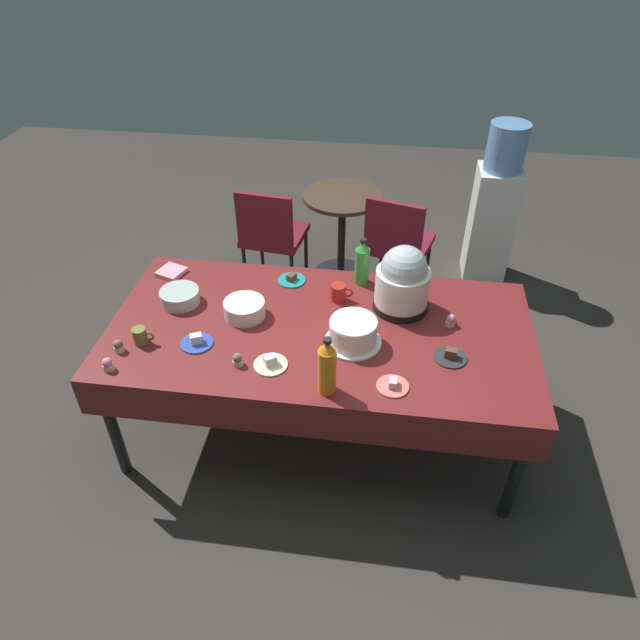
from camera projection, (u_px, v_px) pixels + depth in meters
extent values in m
plane|color=#383330|center=(320.00, 424.00, 3.43)|extent=(9.00, 9.00, 0.00)
cube|color=maroon|center=(320.00, 331.00, 2.98)|extent=(2.20, 1.10, 0.04)
cylinder|color=black|center=(113.00, 427.00, 2.95)|extent=(0.06, 0.06, 0.71)
cylinder|color=black|center=(517.00, 471.00, 2.74)|extent=(0.06, 0.06, 0.71)
cylinder|color=black|center=(173.00, 316.00, 3.68)|extent=(0.06, 0.06, 0.71)
cylinder|color=black|center=(497.00, 344.00, 3.47)|extent=(0.06, 0.06, 0.71)
cube|color=maroon|center=(304.00, 424.00, 2.62)|extent=(2.20, 0.01, 0.18)
cube|color=maroon|center=(332.00, 288.00, 3.47)|extent=(2.20, 0.01, 0.18)
cylinder|color=silver|center=(353.00, 342.00, 2.87)|extent=(0.29, 0.29, 0.01)
cylinder|color=white|center=(353.00, 332.00, 2.82)|extent=(0.24, 0.24, 0.12)
cylinder|color=white|center=(354.00, 322.00, 2.79)|extent=(0.23, 0.23, 0.01)
cylinder|color=black|center=(400.00, 304.00, 3.09)|extent=(0.30, 0.30, 0.04)
cylinder|color=white|center=(402.00, 287.00, 3.02)|extent=(0.29, 0.29, 0.19)
sphere|color=#B2BCC1|center=(404.00, 269.00, 2.95)|extent=(0.24, 0.24, 0.24)
cylinder|color=#B2C6BC|center=(180.00, 296.00, 3.12)|extent=(0.21, 0.21, 0.08)
cylinder|color=silver|center=(245.00, 309.00, 3.02)|extent=(0.22, 0.22, 0.09)
cylinder|color=#E07266|center=(393.00, 386.00, 2.62)|extent=(0.15, 0.15, 0.01)
cube|color=beige|center=(393.00, 383.00, 2.61)|extent=(0.04, 0.05, 0.04)
cylinder|color=beige|center=(271.00, 365.00, 2.74)|extent=(0.17, 0.17, 0.01)
cube|color=white|center=(270.00, 360.00, 2.72)|extent=(0.07, 0.07, 0.05)
cylinder|color=teal|center=(292.00, 280.00, 3.30)|extent=(0.16, 0.16, 0.01)
cube|color=brown|center=(292.00, 277.00, 3.29)|extent=(0.06, 0.07, 0.04)
cylinder|color=#2D4CB2|center=(197.00, 343.00, 2.86)|extent=(0.16, 0.16, 0.01)
cube|color=white|center=(196.00, 339.00, 2.84)|extent=(0.07, 0.06, 0.05)
cylinder|color=#2D2D33|center=(450.00, 357.00, 2.78)|extent=(0.16, 0.16, 0.01)
cube|color=brown|center=(451.00, 353.00, 2.76)|extent=(0.06, 0.05, 0.05)
cylinder|color=beige|center=(119.00, 349.00, 2.81)|extent=(0.05, 0.05, 0.03)
sphere|color=brown|center=(118.00, 344.00, 2.79)|extent=(0.05, 0.05, 0.05)
cylinder|color=beige|center=(238.00, 362.00, 2.73)|extent=(0.05, 0.05, 0.03)
sphere|color=brown|center=(237.00, 358.00, 2.72)|extent=(0.05, 0.05, 0.05)
cylinder|color=beige|center=(109.00, 367.00, 2.71)|extent=(0.05, 0.05, 0.03)
sphere|color=pink|center=(107.00, 363.00, 2.69)|extent=(0.05, 0.05, 0.05)
cylinder|color=beige|center=(450.00, 323.00, 2.97)|extent=(0.05, 0.05, 0.03)
sphere|color=pink|center=(451.00, 319.00, 2.95)|extent=(0.05, 0.05, 0.05)
cylinder|color=green|center=(362.00, 266.00, 3.23)|extent=(0.08, 0.08, 0.22)
cone|color=green|center=(363.00, 246.00, 3.14)|extent=(0.07, 0.07, 0.05)
cylinder|color=black|center=(363.00, 240.00, 3.12)|extent=(0.04, 0.04, 0.02)
cylinder|color=orange|center=(327.00, 371.00, 2.54)|extent=(0.08, 0.08, 0.24)
cone|color=orange|center=(327.00, 347.00, 2.45)|extent=(0.08, 0.08, 0.05)
cylinder|color=black|center=(327.00, 341.00, 2.43)|extent=(0.04, 0.04, 0.02)
cylinder|color=olive|center=(140.00, 336.00, 2.84)|extent=(0.07, 0.07, 0.09)
torus|color=olive|center=(149.00, 336.00, 2.84)|extent=(0.06, 0.01, 0.06)
cylinder|color=#B2231E|center=(338.00, 293.00, 3.13)|extent=(0.08, 0.08, 0.10)
torus|color=#B2231E|center=(348.00, 293.00, 3.12)|extent=(0.06, 0.01, 0.06)
cube|color=pink|center=(171.00, 272.00, 3.35)|extent=(0.18, 0.18, 0.02)
cube|color=maroon|center=(275.00, 235.00, 4.36)|extent=(0.49, 0.49, 0.05)
cube|color=maroon|center=(264.00, 221.00, 4.07)|extent=(0.42, 0.09, 0.40)
cylinder|color=black|center=(306.00, 251.00, 4.61)|extent=(0.03, 0.03, 0.40)
cylinder|color=black|center=(261.00, 244.00, 4.69)|extent=(0.03, 0.03, 0.40)
cylinder|color=black|center=(292.00, 276.00, 4.32)|extent=(0.03, 0.03, 0.40)
cylinder|color=black|center=(245.00, 269.00, 4.40)|extent=(0.03, 0.03, 0.40)
cube|color=maroon|center=(400.00, 243.00, 4.26)|extent=(0.55, 0.55, 0.05)
cube|color=maroon|center=(394.00, 229.00, 3.98)|extent=(0.41, 0.15, 0.40)
cylinder|color=black|center=(428.00, 262.00, 4.48)|extent=(0.04, 0.04, 0.40)
cylinder|color=black|center=(382.00, 252.00, 4.60)|extent=(0.04, 0.04, 0.40)
cylinder|color=black|center=(414.00, 287.00, 4.21)|extent=(0.04, 0.04, 0.40)
cylinder|color=black|center=(365.00, 276.00, 4.33)|extent=(0.04, 0.04, 0.40)
cylinder|color=#473323|center=(343.00, 196.00, 4.25)|extent=(0.60, 0.60, 0.03)
cylinder|color=black|center=(342.00, 237.00, 4.47)|extent=(0.06, 0.06, 0.67)
cylinder|color=black|center=(341.00, 274.00, 4.69)|extent=(0.44, 0.44, 0.02)
cube|color=silver|center=(491.00, 224.00, 4.44)|extent=(0.32, 0.32, 0.90)
cylinder|color=#6699D8|center=(507.00, 147.00, 4.05)|extent=(0.28, 0.28, 0.34)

